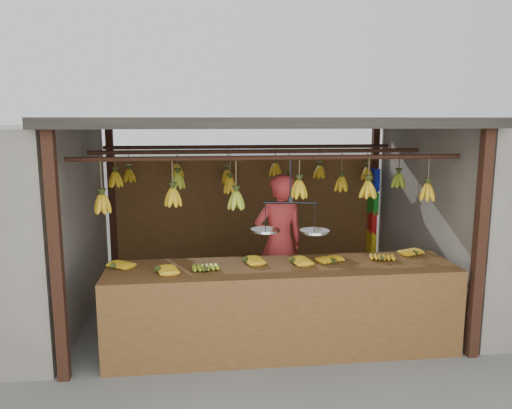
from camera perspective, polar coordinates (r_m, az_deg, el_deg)
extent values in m
plane|color=#5B5B57|center=(6.47, 0.32, -11.88)|extent=(80.00, 80.00, 0.00)
cube|color=black|center=(4.80, -21.83, -5.88)|extent=(0.10, 0.10, 2.30)
cube|color=black|center=(5.38, 24.17, -4.40)|extent=(0.10, 0.10, 2.30)
cube|color=black|center=(7.67, -16.09, 0.12)|extent=(0.10, 0.10, 2.30)
cube|color=black|center=(8.05, 13.27, 0.68)|extent=(0.10, 0.10, 2.30)
cube|color=black|center=(6.01, 0.34, 9.42)|extent=(4.30, 3.30, 0.10)
cylinder|color=black|center=(5.03, 1.73, 5.36)|extent=(4.00, 0.05, 0.05)
cylinder|color=black|center=(6.02, 0.33, 6.09)|extent=(4.00, 0.05, 0.05)
cylinder|color=black|center=(7.01, -0.67, 6.62)|extent=(4.00, 0.05, 0.05)
cube|color=brown|center=(7.65, -1.05, -1.43)|extent=(4.00, 0.06, 1.80)
cube|color=brown|center=(5.17, 3.03, -7.43)|extent=(3.57, 0.79, 0.08)
cube|color=brown|center=(4.94, 3.79, -13.33)|extent=(3.57, 0.04, 0.90)
cube|color=black|center=(5.00, -16.29, -13.92)|extent=(0.07, 0.07, 0.82)
cube|color=black|center=(5.54, 21.47, -11.83)|extent=(0.07, 0.07, 0.82)
cube|color=black|center=(5.64, -15.12, -11.11)|extent=(0.07, 0.07, 0.82)
cube|color=black|center=(6.12, 18.40, -9.59)|extent=(0.07, 0.07, 0.82)
ellipsoid|color=gold|center=(5.20, -15.83, -6.88)|extent=(0.29, 0.30, 0.06)
ellipsoid|color=gold|center=(4.97, -11.07, -7.48)|extent=(0.28, 0.23, 0.06)
ellipsoid|color=#92A523|center=(4.94, -5.64, -7.43)|extent=(0.21, 0.26, 0.06)
ellipsoid|color=gold|center=(5.20, -1.12, -6.51)|extent=(0.27, 0.22, 0.06)
ellipsoid|color=gold|center=(5.20, 4.30, -6.54)|extent=(0.27, 0.22, 0.06)
ellipsoid|color=gold|center=(5.26, 8.99, -6.44)|extent=(0.25, 0.29, 0.06)
ellipsoid|color=gold|center=(5.44, 14.29, -6.07)|extent=(0.24, 0.28, 0.06)
ellipsoid|color=gold|center=(5.75, 17.89, -5.39)|extent=(0.25, 0.29, 0.06)
ellipsoid|color=gold|center=(5.11, -17.13, 0.06)|extent=(0.16, 0.16, 0.28)
ellipsoid|color=gold|center=(5.04, -9.46, 0.81)|extent=(0.16, 0.16, 0.28)
ellipsoid|color=#92A523|center=(5.04, -2.28, 0.47)|extent=(0.16, 0.16, 0.28)
ellipsoid|color=gold|center=(5.12, 4.94, 1.74)|extent=(0.16, 0.16, 0.28)
ellipsoid|color=gold|center=(5.30, 12.69, 1.68)|extent=(0.16, 0.16, 0.28)
ellipsoid|color=gold|center=(5.59, 19.00, 1.35)|extent=(0.16, 0.16, 0.28)
ellipsoid|color=gold|center=(6.12, -15.76, 2.77)|extent=(0.16, 0.16, 0.28)
ellipsoid|color=#92A523|center=(5.98, -8.94, 2.68)|extent=(0.16, 0.16, 0.28)
ellipsoid|color=gold|center=(6.08, -2.96, 2.13)|extent=(0.16, 0.16, 0.28)
ellipsoid|color=gold|center=(6.13, 3.84, 2.40)|extent=(0.16, 0.16, 0.28)
ellipsoid|color=gold|center=(6.32, 9.73, 2.32)|extent=(0.16, 0.16, 0.28)
ellipsoid|color=#92A523|center=(6.46, 15.97, 2.67)|extent=(0.16, 0.16, 0.28)
ellipsoid|color=gold|center=(7.07, -14.29, 3.21)|extent=(0.16, 0.16, 0.28)
ellipsoid|color=gold|center=(7.00, -8.99, 3.81)|extent=(0.16, 0.16, 0.28)
ellipsoid|color=gold|center=(7.04, -3.26, 3.19)|extent=(0.16, 0.16, 0.28)
ellipsoid|color=gold|center=(7.07, 2.25, 4.03)|extent=(0.16, 0.16, 0.28)
ellipsoid|color=gold|center=(7.18, 7.27, 3.70)|extent=(0.16, 0.16, 0.28)
ellipsoid|color=gold|center=(7.42, 12.58, 3.44)|extent=(0.16, 0.16, 0.28)
cylinder|color=black|center=(5.09, 3.96, 2.77)|extent=(0.02, 0.02, 0.46)
cylinder|color=black|center=(5.12, 3.93, 0.21)|extent=(0.54, 0.15, 0.02)
cylinder|color=silver|center=(5.20, 1.08, -3.00)|extent=(0.30, 0.30, 0.02)
cylinder|color=silver|center=(5.18, 6.71, -3.12)|extent=(0.30, 0.30, 0.02)
imported|color=#BF3333|center=(6.15, 2.68, -4.52)|extent=(0.70, 0.53, 1.74)
cube|color=#1426BF|center=(7.84, 13.32, 2.81)|extent=(0.08, 0.26, 0.34)
cube|color=#199926|center=(7.89, 13.22, 0.19)|extent=(0.08, 0.26, 0.34)
cube|color=red|center=(7.95, 13.13, -1.95)|extent=(0.08, 0.26, 0.34)
cube|color=yellow|center=(8.02, 13.04, -4.14)|extent=(0.08, 0.26, 0.34)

